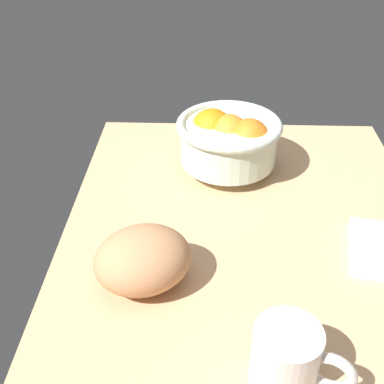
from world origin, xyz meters
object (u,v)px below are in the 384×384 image
object	(u,v)px
fruit_bowl	(228,139)
bread_loaf	(143,259)
mug	(288,357)
napkin_folded	(378,249)

from	to	relation	value
fruit_bowl	bread_loaf	size ratio (longest dim) A/B	1.43
fruit_bowl	bread_loaf	distance (cm)	32.46
bread_loaf	mug	distance (cm)	23.10
fruit_bowl	bread_loaf	xyz separation A→B (cm)	(29.94, -12.31, -2.30)
fruit_bowl	napkin_folded	bearing A→B (deg)	43.88
mug	bread_loaf	bearing A→B (deg)	-129.61
fruit_bowl	mug	size ratio (longest dim) A/B	1.70
fruit_bowl	napkin_folded	world-z (taller)	fruit_bowl
fruit_bowl	bread_loaf	world-z (taller)	fruit_bowl
napkin_folded	fruit_bowl	bearing A→B (deg)	-136.12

